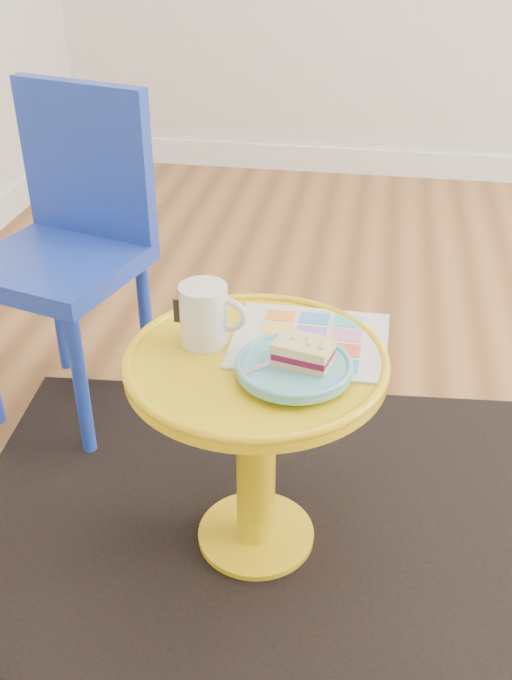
% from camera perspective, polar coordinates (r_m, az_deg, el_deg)
% --- Properties ---
extents(room_walls, '(4.00, 4.00, 4.00)m').
position_cam_1_polar(room_walls, '(2.85, -1.45, 7.56)').
color(room_walls, silver).
rests_on(room_walls, ground).
extents(rug, '(1.38, 1.20, 0.01)m').
position_cam_1_polar(rug, '(1.68, 0.00, -14.62)').
color(rug, black).
rests_on(rug, ground).
extents(side_table, '(0.49, 0.49, 0.46)m').
position_cam_1_polar(side_table, '(1.46, 0.00, -5.68)').
color(side_table, gold).
rests_on(side_table, ground).
extents(chair, '(0.44, 0.44, 0.82)m').
position_cam_1_polar(chair, '(1.92, -13.82, 7.64)').
color(chair, '#1A36AC').
rests_on(chair, ground).
extents(newspaper, '(0.29, 0.25, 0.01)m').
position_cam_1_polar(newspaper, '(1.44, 4.08, -0.04)').
color(newspaper, silver).
rests_on(newspaper, side_table).
extents(mug, '(0.13, 0.09, 0.12)m').
position_cam_1_polar(mug, '(1.41, -3.84, 2.04)').
color(mug, silver).
rests_on(mug, side_table).
extents(plate, '(0.20, 0.20, 0.02)m').
position_cam_1_polar(plate, '(1.33, 2.88, -2.10)').
color(plate, '#5AB0BE').
rests_on(plate, newspaper).
extents(cake_slice, '(0.11, 0.09, 0.04)m').
position_cam_1_polar(cake_slice, '(1.32, 3.59, -0.93)').
color(cake_slice, '#D3BC8C').
rests_on(cake_slice, plate).
extents(fork, '(0.11, 0.11, 0.00)m').
position_cam_1_polar(fork, '(1.33, 1.59, -1.61)').
color(fork, silver).
rests_on(fork, plate).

